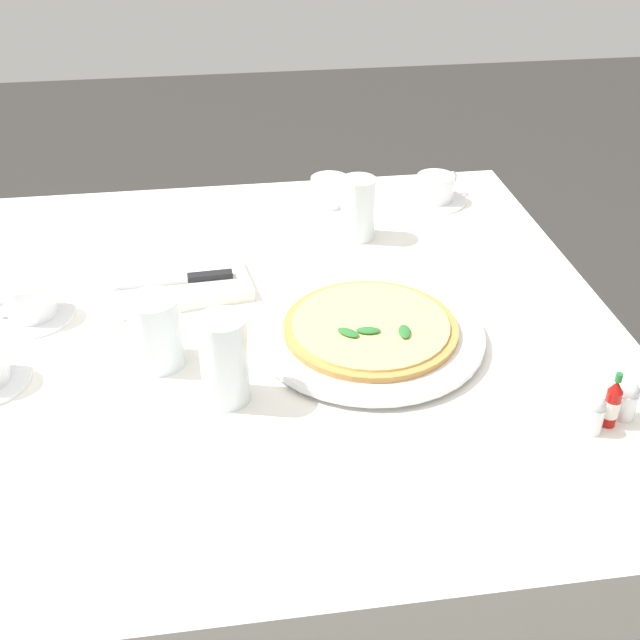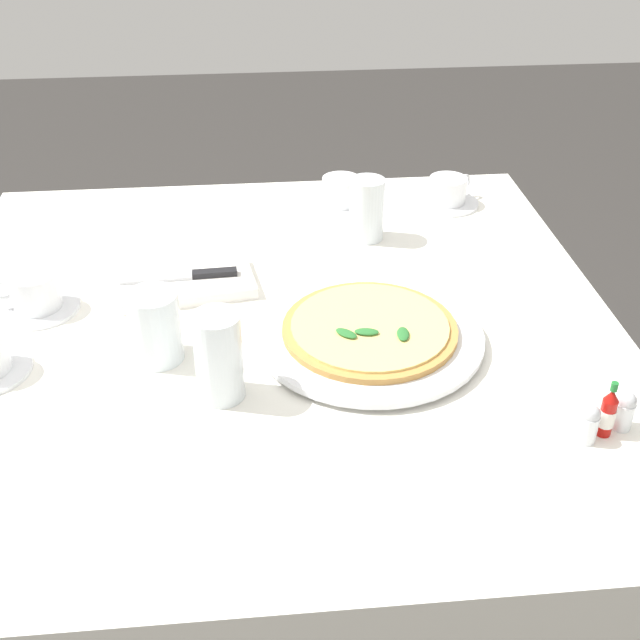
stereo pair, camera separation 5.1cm
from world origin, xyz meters
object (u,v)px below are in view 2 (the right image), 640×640
at_px(water_glass_near_left, 155,330).
at_px(pepper_shaker, 624,412).
at_px(coffee_cup_back_corner, 35,294).
at_px(salt_shaker, 588,425).
at_px(pizza, 370,328).
at_px(hot_sauce_bottle, 608,413).
at_px(water_glass_far_right, 367,212).
at_px(coffee_cup_far_left, 341,194).
at_px(coffee_cup_near_right, 448,192).
at_px(dinner_knife, 185,276).
at_px(pizza_plate, 369,336).
at_px(water_glass_left_edge, 219,361).
at_px(napkin_folded, 187,283).

relative_size(water_glass_near_left, pepper_shaker, 1.94).
bearing_deg(coffee_cup_back_corner, salt_shaker, 153.11).
distance_m(pizza, coffee_cup_back_corner, 0.54).
xyz_separation_m(water_glass_near_left, hot_sauce_bottle, (-0.59, 0.22, -0.01)).
distance_m(water_glass_far_right, pepper_shaker, 0.62).
bearing_deg(coffee_cup_far_left, hot_sauce_bottle, 109.68).
relative_size(coffee_cup_near_right, dinner_knife, 0.66).
distance_m(pizza, coffee_cup_far_left, 0.49).
xyz_separation_m(water_glass_far_right, dinner_knife, (0.33, 0.16, -0.03)).
relative_size(pizza_plate, coffee_cup_back_corner, 2.61).
relative_size(pizza, salt_shaker, 4.71).
height_order(water_glass_far_right, dinner_knife, water_glass_far_right).
xyz_separation_m(coffee_cup_far_left, hot_sauce_bottle, (-0.26, 0.72, 0.01)).
xyz_separation_m(coffee_cup_near_right, coffee_cup_far_left, (0.22, -0.01, 0.00)).
distance_m(water_glass_far_right, water_glass_left_edge, 0.52).
bearing_deg(coffee_cup_back_corner, pizza_plate, 164.83).
bearing_deg(dinner_knife, pizza_plate, 143.66).
bearing_deg(water_glass_far_right, coffee_cup_back_corner, 19.67).
height_order(water_glass_near_left, salt_shaker, water_glass_near_left).
distance_m(coffee_cup_back_corner, pepper_shaker, 0.90).
relative_size(water_glass_left_edge, pepper_shaker, 2.31).
bearing_deg(coffee_cup_back_corner, water_glass_near_left, 143.25).
bearing_deg(pizza, pepper_shaker, 143.01).
bearing_deg(hot_sauce_bottle, pepper_shaker, -160.35).
distance_m(coffee_cup_near_right, pepper_shaker, 0.71).
relative_size(water_glass_left_edge, salt_shaker, 2.31).
height_order(pizza, salt_shaker, salt_shaker).
height_order(water_glass_left_edge, napkin_folded, water_glass_left_edge).
distance_m(pizza_plate, coffee_cup_back_corner, 0.54).
xyz_separation_m(pizza_plate, coffee_cup_far_left, (-0.01, -0.49, 0.02)).
relative_size(water_glass_far_right, napkin_folded, 0.50).
bearing_deg(coffee_cup_back_corner, water_glass_left_edge, 140.06).
height_order(pizza, pepper_shaker, pepper_shaker).
distance_m(coffee_cup_near_right, water_glass_left_edge, 0.74).
xyz_separation_m(coffee_cup_near_right, water_glass_far_right, (0.19, 0.13, 0.03)).
height_order(coffee_cup_far_left, dinner_knife, coffee_cup_far_left).
bearing_deg(pizza, water_glass_near_left, 2.01).
relative_size(coffee_cup_near_right, water_glass_near_left, 1.19).
bearing_deg(water_glass_far_right, pizza, 82.67).
xyz_separation_m(coffee_cup_far_left, napkin_folded, (0.30, 0.30, -0.02)).
relative_size(pizza_plate, dinner_knife, 1.76).
height_order(dinner_knife, salt_shaker, salt_shaker).
height_order(coffee_cup_near_right, water_glass_near_left, water_glass_near_left).
bearing_deg(coffee_cup_far_left, water_glass_left_edge, 68.37).
bearing_deg(coffee_cup_back_corner, hot_sauce_bottle, 154.52).
height_order(water_glass_far_right, pepper_shaker, water_glass_far_right).
relative_size(pizza, coffee_cup_far_left, 2.04).
bearing_deg(napkin_folded, dinner_knife, -5.63).
bearing_deg(coffee_cup_back_corner, napkin_folded, -168.91).
height_order(coffee_cup_far_left, water_glass_far_right, water_glass_far_right).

